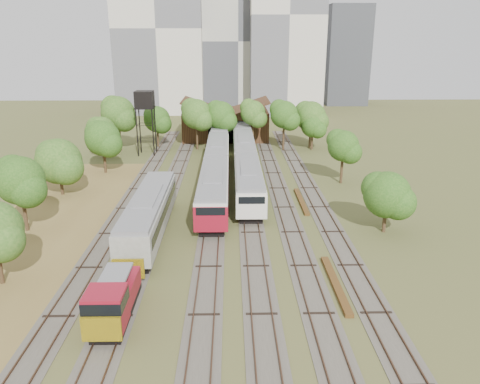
{
  "coord_description": "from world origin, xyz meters",
  "views": [
    {
      "loc": [
        -0.09,
        -32.29,
        18.1
      ],
      "look_at": [
        0.91,
        15.91,
        2.5
      ],
      "focal_mm": 35.0,
      "sensor_mm": 36.0,
      "label": 1
    }
  ],
  "objects_px": {
    "water_tower": "(145,101)",
    "railcar_red_set": "(216,171)",
    "railcar_green_set": "(244,150)",
    "shunter_locomotive": "(114,301)"
  },
  "relations": [
    {
      "from": "shunter_locomotive",
      "to": "railcar_green_set",
      "type": "bearing_deg",
      "value": 76.77
    },
    {
      "from": "railcar_red_set",
      "to": "shunter_locomotive",
      "type": "distance_m",
      "value": 31.03
    },
    {
      "from": "railcar_green_set",
      "to": "railcar_red_set",
      "type": "bearing_deg",
      "value": -108.32
    },
    {
      "from": "railcar_red_set",
      "to": "shunter_locomotive",
      "type": "bearing_deg",
      "value": -101.15
    },
    {
      "from": "railcar_green_set",
      "to": "water_tower",
      "type": "distance_m",
      "value": 18.54
    },
    {
      "from": "water_tower",
      "to": "shunter_locomotive",
      "type": "bearing_deg",
      "value": -83.05
    },
    {
      "from": "railcar_red_set",
      "to": "water_tower",
      "type": "height_order",
      "value": "water_tower"
    },
    {
      "from": "shunter_locomotive",
      "to": "water_tower",
      "type": "xyz_separation_m",
      "value": [
        -5.98,
        49.11,
        7.27
      ]
    },
    {
      "from": "water_tower",
      "to": "railcar_red_set",
      "type": "bearing_deg",
      "value": -57.3
    },
    {
      "from": "railcar_green_set",
      "to": "shunter_locomotive",
      "type": "distance_m",
      "value": 43.69
    }
  ]
}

